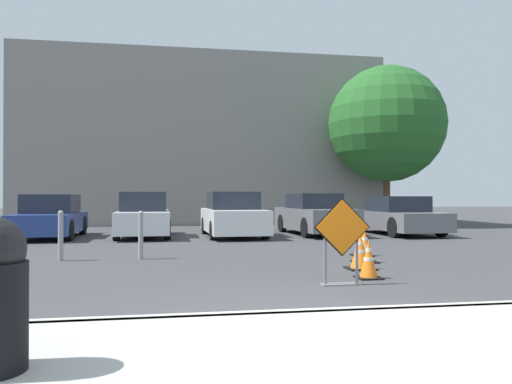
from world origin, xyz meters
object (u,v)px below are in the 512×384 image
at_px(traffic_cone_nearest, 369,260).
at_px(traffic_cone_fourth, 362,240).
at_px(parked_car_fifth, 399,216).
at_px(bollard_nearest, 141,234).
at_px(parked_car_third, 233,216).
at_px(parked_car_nearest, 51,218).
at_px(bollard_second, 61,234).
at_px(road_closed_sign, 342,237).
at_px(traffic_cone_third, 365,247).
at_px(traffic_cone_second, 360,252).
at_px(parked_car_fourth, 314,215).
at_px(parked_car_second, 144,216).

height_order(traffic_cone_nearest, traffic_cone_fourth, traffic_cone_fourth).
xyz_separation_m(parked_car_fifth, bollard_nearest, (-8.88, -5.86, -0.09)).
bearing_deg(parked_car_third, parked_car_nearest, -5.51).
bearing_deg(bollard_second, bollard_nearest, 0.00).
xyz_separation_m(road_closed_sign, parked_car_third, (-0.51, 9.79, -0.05)).
bearing_deg(traffic_cone_third, bollard_second, 168.06).
bearing_deg(bollard_second, parked_car_nearest, 104.51).
xyz_separation_m(traffic_cone_second, parked_car_fifth, (4.67, 8.11, 0.33)).
height_order(parked_car_third, bollard_nearest, parked_car_third).
bearing_deg(parked_car_fifth, parked_car_fourth, -11.20).
bearing_deg(bollard_nearest, parked_car_fifth, 33.41).
height_order(parked_car_nearest, parked_car_third, parked_car_third).
distance_m(road_closed_sign, parked_car_nearest, 12.15).
relative_size(parked_car_nearest, parked_car_fourth, 0.91).
bearing_deg(traffic_cone_second, parked_car_second, 117.96).
distance_m(parked_car_nearest, bollard_second, 6.56).
height_order(road_closed_sign, parked_car_nearest, parked_car_nearest).
xyz_separation_m(bollard_nearest, bollard_second, (-1.68, 0.00, 0.01)).
xyz_separation_m(traffic_cone_second, parked_car_fourth, (1.61, 8.65, 0.37)).
xyz_separation_m(traffic_cone_third, bollard_second, (-6.35, 1.34, 0.24)).
distance_m(traffic_cone_nearest, parked_car_third, 9.34).
bearing_deg(traffic_cone_fourth, parked_car_fourth, 83.32).
height_order(traffic_cone_nearest, traffic_cone_third, traffic_cone_third).
distance_m(traffic_cone_third, parked_car_third, 7.55).
xyz_separation_m(traffic_cone_third, bollard_nearest, (-4.67, 1.34, 0.24)).
distance_m(traffic_cone_fourth, parked_car_third, 6.60).
height_order(traffic_cone_nearest, parked_car_fifth, parked_car_fifth).
relative_size(traffic_cone_nearest, traffic_cone_second, 0.97).
xyz_separation_m(traffic_cone_nearest, bollard_second, (-5.63, 3.31, 0.25)).
bearing_deg(parked_car_nearest, traffic_cone_nearest, 126.05).
bearing_deg(parked_car_second, road_closed_sign, 108.32).
bearing_deg(parked_car_nearest, bollard_nearest, 116.71).
distance_m(traffic_cone_second, traffic_cone_fourth, 2.19).
height_order(parked_car_fourth, parked_car_fifth, parked_car_fourth).
xyz_separation_m(road_closed_sign, parked_car_fourth, (2.54, 10.23, -0.05)).
bearing_deg(parked_car_fifth, bollard_nearest, 32.18).
xyz_separation_m(parked_car_fifth, bollard_second, (-10.56, -5.86, -0.08)).
height_order(traffic_cone_second, bollard_second, bollard_second).
bearing_deg(traffic_cone_nearest, parked_car_second, 113.95).
bearing_deg(road_closed_sign, traffic_cone_fourth, 63.94).
height_order(traffic_cone_third, parked_car_second, parked_car_second).
xyz_separation_m(traffic_cone_fourth, parked_car_nearest, (-8.37, 6.59, 0.30)).
bearing_deg(parked_car_nearest, traffic_cone_second, 130.28).
height_order(traffic_cone_second, bollard_nearest, bollard_nearest).
xyz_separation_m(road_closed_sign, traffic_cone_third, (1.38, 2.50, -0.43)).
bearing_deg(parked_car_fifth, parked_car_second, -3.36).
bearing_deg(parked_car_fourth, parked_car_nearest, -3.03).
relative_size(traffic_cone_nearest, traffic_cone_fourth, 0.85).
distance_m(traffic_cone_second, parked_car_fourth, 8.80).
bearing_deg(traffic_cone_third, bollard_nearest, 163.95).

